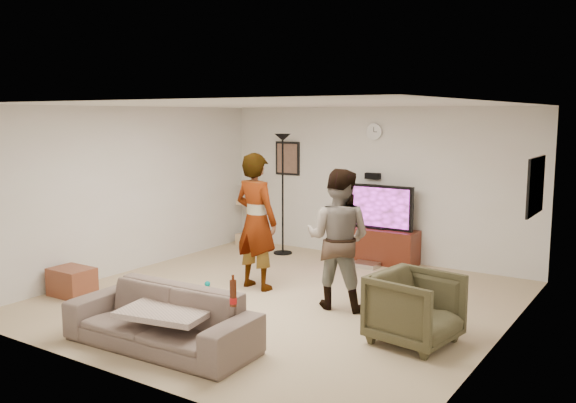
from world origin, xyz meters
The scene contains 24 objects.
floor centered at (0.00, 0.00, -0.01)m, with size 5.50×5.50×0.02m, color tan.
ceiling centered at (0.00, 0.00, 2.51)m, with size 5.50×5.50×0.02m, color silver.
wall_back centered at (0.00, 2.75, 1.25)m, with size 5.50×0.04×2.50m, color silver.
wall_front centered at (0.00, -2.75, 1.25)m, with size 5.50×0.04×2.50m, color silver.
wall_left centered at (-2.75, 0.00, 1.25)m, with size 0.04×5.50×2.50m, color silver.
wall_right centered at (2.75, 0.00, 1.25)m, with size 0.04×5.50×2.50m, color silver.
wall_clock centered at (0.00, 2.72, 2.10)m, with size 0.26×0.26×0.04m, color silver.
wall_speaker centered at (0.00, 2.69, 1.38)m, with size 0.25×0.10×0.10m, color black.
picture_back centered at (-1.70, 2.73, 1.60)m, with size 0.42×0.03×0.52m, color brown.
picture_right centered at (2.73, 1.60, 1.50)m, with size 0.03×0.78×0.62m, color #F77D43.
tv_stand centered at (0.19, 2.50, 0.28)m, with size 1.33×0.45×0.55m, color #41180E.
console_box centered at (0.18, 2.11, 0.04)m, with size 0.40×0.30×0.07m, color silver.
tv centered at (0.19, 2.50, 0.91)m, with size 1.20×0.08×0.71m, color black.
tv_screen centered at (0.19, 2.46, 0.91)m, with size 1.10×0.01×0.62m, color #CE2ADB.
floor_lamp centered at (-1.43, 2.17, 1.03)m, with size 0.32×0.32×2.06m, color black.
cat_tree centered at (-2.38, 2.47, 0.59)m, with size 0.38×0.38×1.18m, color tan.
person_left centered at (-0.57, 0.23, 0.94)m, with size 0.68×0.45×1.87m, color #9C98A6.
person_right centered at (0.77, 0.12, 0.86)m, with size 0.84×0.65×1.73m, color #4C58A3.
sofa centered at (-0.11, -2.03, 0.30)m, with size 2.07×0.81×0.60m, color #66554D.
throw_blanket centered at (0.00, -2.03, 0.41)m, with size 0.90×0.70×0.06m, color #C3A99C.
beer_bottle centered at (0.84, -2.03, 0.73)m, with size 0.06×0.06×0.25m, color #4B1D0B.
armchair centered at (2.03, -0.50, 0.38)m, with size 0.80×0.83×0.75m, color #3C3924.
side_table centered at (-2.40, -1.39, 0.19)m, with size 0.56×0.42×0.37m, color brown.
toy_ball centered at (-1.17, -0.10, 0.04)m, with size 0.08×0.08×0.08m, color #008183.
Camera 1 is at (4.25, -6.29, 2.38)m, focal length 37.66 mm.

